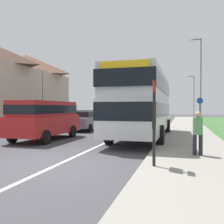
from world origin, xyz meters
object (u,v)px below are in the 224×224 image
object	(u,v)px
parked_van_red	(45,117)
street_lamp_mid	(200,77)
pedestrian_at_stop	(198,131)
bus_stop_sign	(154,117)
double_decker_bus	(143,102)
cycle_route_sign	(200,113)
street_lamp_far	(193,94)
parked_car_grey	(85,119)

from	to	relation	value
parked_van_red	street_lamp_mid	bearing A→B (deg)	54.24
pedestrian_at_stop	street_lamp_mid	world-z (taller)	street_lamp_mid
pedestrian_at_stop	bus_stop_sign	distance (m)	2.52
double_decker_bus	parked_van_red	xyz separation A→B (m)	(-5.17, -2.09, -0.85)
cycle_route_sign	double_decker_bus	bearing A→B (deg)	-128.83
street_lamp_far	pedestrian_at_stop	bearing A→B (deg)	-92.07
pedestrian_at_stop	cycle_route_sign	distance (m)	9.35
parked_van_red	bus_stop_sign	distance (m)	8.31
parked_van_red	cycle_route_sign	distance (m)	10.68
parked_van_red	pedestrian_at_stop	world-z (taller)	parked_van_red
street_lamp_mid	pedestrian_at_stop	bearing A→B (deg)	-93.94
pedestrian_at_stop	street_lamp_far	world-z (taller)	street_lamp_far
bus_stop_sign	street_lamp_far	distance (m)	33.09
pedestrian_at_stop	street_lamp_mid	xyz separation A→B (m)	(1.06, 15.43, 3.74)
pedestrian_at_stop	bus_stop_sign	size ratio (longest dim) A/B	0.64
double_decker_bus	parked_van_red	bearing A→B (deg)	-157.96
bus_stop_sign	cycle_route_sign	distance (m)	11.56
parked_van_red	street_lamp_mid	xyz separation A→B (m)	(8.97, 12.45, 3.43)
parked_car_grey	street_lamp_mid	bearing A→B (deg)	35.79
double_decker_bus	street_lamp_far	xyz separation A→B (m)	(3.85, 25.78, 1.76)
parked_van_red	street_lamp_far	size ratio (longest dim) A/B	0.74
street_lamp_mid	bus_stop_sign	bearing A→B (deg)	-97.72
cycle_route_sign	street_lamp_mid	distance (m)	6.95
parked_car_grey	bus_stop_sign	xyz separation A→B (m)	(6.62, -11.01, 0.64)
parked_van_red	double_decker_bus	bearing A→B (deg)	22.04
pedestrian_at_stop	street_lamp_far	size ratio (longest dim) A/B	0.25
street_lamp_mid	cycle_route_sign	bearing A→B (deg)	-93.57
cycle_route_sign	bus_stop_sign	bearing A→B (deg)	-99.92
parked_van_red	parked_car_grey	bearing A→B (deg)	90.25
parked_car_grey	bus_stop_sign	bearing A→B (deg)	-58.97
parked_van_red	street_lamp_far	bearing A→B (deg)	72.06
double_decker_bus	cycle_route_sign	xyz separation A→B (m)	(3.42, 4.25, -0.71)
parked_car_grey	street_lamp_mid	distance (m)	11.73
pedestrian_at_stop	street_lamp_mid	size ratio (longest dim) A/B	0.20
parked_van_red	street_lamp_far	distance (m)	29.41
bus_stop_sign	pedestrian_at_stop	bearing A→B (deg)	57.69
street_lamp_far	parked_van_red	bearing A→B (deg)	-107.94
double_decker_bus	pedestrian_at_stop	xyz separation A→B (m)	(2.74, -5.06, -1.17)
double_decker_bus	street_lamp_mid	xyz separation A→B (m)	(3.80, 10.36, 2.58)
parked_car_grey	cycle_route_sign	distance (m)	8.64
cycle_route_sign	street_lamp_far	size ratio (longest dim) A/B	0.37
parked_car_grey	street_lamp_far	world-z (taller)	street_lamp_far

